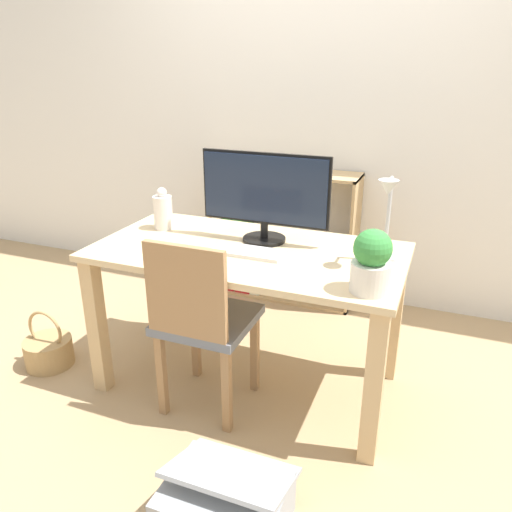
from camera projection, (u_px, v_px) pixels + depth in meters
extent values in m
plane|color=tan|center=(249.00, 381.00, 2.55)|extent=(10.00, 10.00, 0.00)
cube|color=silver|center=(321.00, 99.00, 3.11)|extent=(8.00, 0.05, 2.60)
cube|color=#D8BC8C|center=(248.00, 252.00, 2.29)|extent=(1.42, 0.74, 0.03)
cube|color=tan|center=(97.00, 326.00, 2.38)|extent=(0.07, 0.07, 0.69)
cube|color=tan|center=(373.00, 388.00, 1.93)|extent=(0.07, 0.07, 0.69)
cube|color=tan|center=(166.00, 277.00, 2.92)|extent=(0.07, 0.07, 0.69)
cube|color=tan|center=(394.00, 316.00, 2.47)|extent=(0.07, 0.07, 0.69)
cylinder|color=black|center=(264.00, 239.00, 2.39)|extent=(0.21, 0.21, 0.02)
cylinder|color=black|center=(264.00, 229.00, 2.37)|extent=(0.04, 0.04, 0.08)
cube|color=black|center=(265.00, 189.00, 2.30)|extent=(0.62, 0.02, 0.33)
cube|color=#192338|center=(265.00, 189.00, 2.30)|extent=(0.60, 0.03, 0.31)
cube|color=silver|center=(247.00, 252.00, 2.23)|extent=(0.33, 0.13, 0.02)
cylinder|color=silver|center=(163.00, 213.00, 2.53)|extent=(0.10, 0.10, 0.17)
sphere|color=silver|center=(162.00, 193.00, 2.49)|extent=(0.05, 0.05, 0.05)
cylinder|color=#B7B7BC|center=(384.00, 258.00, 2.15)|extent=(0.10, 0.10, 0.02)
cylinder|color=#B7B7BC|center=(388.00, 218.00, 2.09)|extent=(0.02, 0.02, 0.34)
cylinder|color=#B7B7BC|center=(390.00, 180.00, 1.98)|extent=(0.01, 0.10, 0.01)
cone|color=#B7B7BC|center=(388.00, 187.00, 1.94)|extent=(0.08, 0.08, 0.06)
cylinder|color=silver|center=(370.00, 277.00, 1.85)|extent=(0.15, 0.15, 0.12)
sphere|color=#388C3D|center=(373.00, 248.00, 1.81)|extent=(0.14, 0.14, 0.14)
cube|color=slate|center=(208.00, 319.00, 2.25)|extent=(0.40, 0.40, 0.04)
cube|color=#9E754C|center=(186.00, 292.00, 2.01)|extent=(0.36, 0.03, 0.40)
cube|color=#9E754C|center=(162.00, 374.00, 2.25)|extent=(0.04, 0.04, 0.42)
cube|color=#9E754C|center=(227.00, 390.00, 2.14)|extent=(0.04, 0.04, 0.42)
cube|color=#9E754C|center=(196.00, 339.00, 2.53)|extent=(0.04, 0.04, 0.42)
cube|color=#9E754C|center=(255.00, 352.00, 2.42)|extent=(0.04, 0.04, 0.42)
cube|color=tan|center=(217.00, 227.00, 3.50)|extent=(0.02, 0.28, 0.87)
cube|color=tan|center=(354.00, 245.00, 3.17)|extent=(0.02, 0.28, 0.87)
cube|color=tan|center=(281.00, 293.00, 3.49)|extent=(0.98, 0.28, 0.02)
cube|color=tan|center=(284.00, 172.00, 3.18)|extent=(0.98, 0.28, 0.02)
cube|color=tan|center=(282.00, 235.00, 3.33)|extent=(0.94, 0.28, 0.02)
cube|color=black|center=(223.00, 259.00, 3.57)|extent=(0.04, 0.24, 0.37)
cube|color=beige|center=(230.00, 259.00, 3.55)|extent=(0.05, 0.24, 0.38)
cube|color=red|center=(237.00, 267.00, 3.55)|extent=(0.04, 0.24, 0.27)
cube|color=red|center=(245.00, 265.00, 3.52)|extent=(0.05, 0.24, 0.32)
cube|color=red|center=(252.00, 264.00, 3.50)|extent=(0.05, 0.24, 0.35)
cube|color=beige|center=(260.00, 267.00, 3.48)|extent=(0.07, 0.24, 0.33)
cube|color=beige|center=(223.00, 204.00, 3.42)|extent=(0.06, 0.24, 0.32)
cube|color=#2D7F38|center=(233.00, 202.00, 3.38)|extent=(0.05, 0.24, 0.36)
cube|color=#2D7F38|center=(243.00, 204.00, 3.36)|extent=(0.06, 0.24, 0.36)
cylinder|color=tan|center=(49.00, 352.00, 2.67)|extent=(0.25, 0.25, 0.15)
torus|color=tan|center=(45.00, 330.00, 2.62)|extent=(0.22, 0.02, 0.22)
cube|color=#999EA3|center=(225.00, 508.00, 1.72)|extent=(0.41, 0.33, 0.18)
cube|color=#999EA3|center=(232.00, 472.00, 1.74)|extent=(0.42, 0.32, 0.13)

